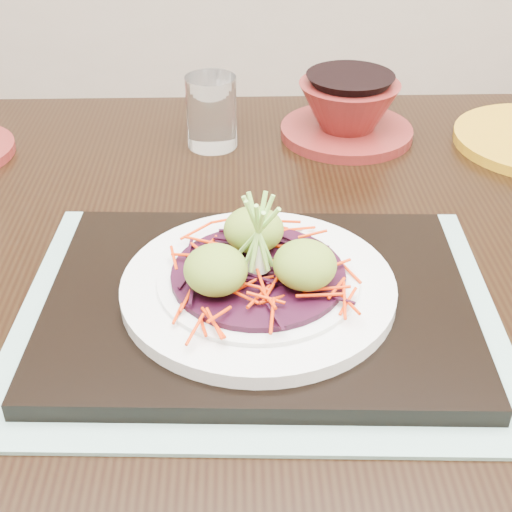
{
  "coord_description": "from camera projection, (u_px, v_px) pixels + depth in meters",
  "views": [
    {
      "loc": [
        -0.02,
        -0.47,
        1.22
      ],
      "look_at": [
        0.04,
        0.05,
        0.87
      ],
      "focal_mm": 50.0,
      "sensor_mm": 36.0,
      "label": 1
    }
  ],
  "objects": [
    {
      "name": "dining_table",
      "position": [
        257.0,
        346.0,
        0.76
      ],
      "size": [
        1.37,
        0.96,
        0.82
      ],
      "rotation": [
        0.0,
        0.0,
        -0.07
      ],
      "color": "black",
      "rests_on": "ground"
    },
    {
      "name": "water_glass",
      "position": [
        212.0,
        112.0,
        0.9
      ],
      "size": [
        0.07,
        0.07,
        0.09
      ],
      "primitive_type": "cylinder",
      "rotation": [
        0.0,
        0.0,
        0.07
      ],
      "color": "white",
      "rests_on": "dining_table"
    },
    {
      "name": "scallion_garnish",
      "position": [
        258.0,
        236.0,
        0.59
      ],
      "size": [
        0.06,
        0.06,
        0.08
      ],
      "primitive_type": null,
      "color": "#91D153",
      "rests_on": "cabbage_bed"
    },
    {
      "name": "serving_tray",
      "position": [
        258.0,
        300.0,
        0.63
      ],
      "size": [
        0.4,
        0.32,
        0.02
      ],
      "primitive_type": "cube",
      "rotation": [
        0.0,
        0.0,
        -0.11
      ],
      "color": "black",
      "rests_on": "placemat"
    },
    {
      "name": "guacamole_scoops",
      "position": [
        258.0,
        254.0,
        0.6
      ],
      "size": [
        0.13,
        0.12,
        0.04
      ],
      "color": "olive",
      "rests_on": "cabbage_bed"
    },
    {
      "name": "white_plate",
      "position": [
        258.0,
        286.0,
        0.62
      ],
      "size": [
        0.24,
        0.24,
        0.02
      ],
      "color": "silver",
      "rests_on": "serving_tray"
    },
    {
      "name": "carrot_julienne",
      "position": [
        258.0,
        267.0,
        0.61
      ],
      "size": [
        0.18,
        0.18,
        0.01
      ],
      "primitive_type": null,
      "color": "red",
      "rests_on": "cabbage_bed"
    },
    {
      "name": "cabbage_bed",
      "position": [
        258.0,
        274.0,
        0.61
      ],
      "size": [
        0.15,
        0.15,
        0.01
      ],
      "primitive_type": "cylinder",
      "color": "black",
      "rests_on": "white_plate"
    },
    {
      "name": "terracotta_bowl_set",
      "position": [
        348.0,
        113.0,
        0.93
      ],
      "size": [
        0.22,
        0.22,
        0.07
      ],
      "rotation": [
        0.0,
        0.0,
        0.32
      ],
      "color": "maroon",
      "rests_on": "dining_table"
    },
    {
      "name": "placemat",
      "position": [
        258.0,
        309.0,
        0.64
      ],
      "size": [
        0.46,
        0.38,
        0.0
      ],
      "primitive_type": "cube",
      "rotation": [
        0.0,
        0.0,
        -0.11
      ],
      "color": "#81A79E",
      "rests_on": "dining_table"
    }
  ]
}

